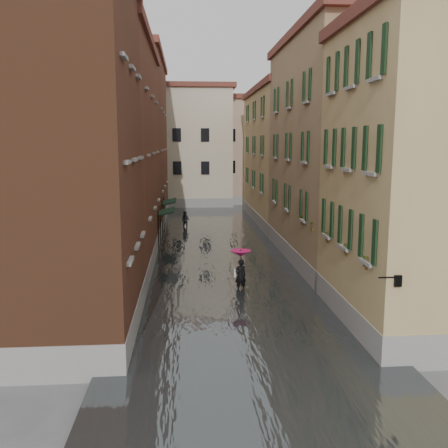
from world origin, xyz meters
name	(u,v)px	position (x,y,z in m)	size (l,w,h in m)	color
ground	(237,312)	(0.00, 0.00, 0.00)	(120.00, 120.00, 0.00)	#555658
floodwater	(217,247)	(0.00, 13.00, 0.10)	(10.00, 60.00, 0.20)	#3E4345
building_left_near	(49,162)	(-7.00, -2.00, 6.50)	(6.00, 8.00, 13.00)	brown
building_left_mid	(100,159)	(-7.00, 9.00, 6.25)	(6.00, 14.00, 12.50)	brown
building_left_far	(129,145)	(-7.00, 24.00, 7.00)	(6.00, 16.00, 14.00)	brown
building_right_near	(425,181)	(7.00, -2.00, 5.75)	(6.00, 8.00, 11.50)	tan
building_right_mid	(338,154)	(7.00, 9.00, 6.50)	(6.00, 14.00, 13.00)	#98795C
building_right_far	(287,159)	(7.00, 24.00, 5.75)	(6.00, 16.00, 11.50)	tan
building_end_cream	(178,149)	(-3.00, 38.00, 6.50)	(12.00, 9.00, 13.00)	beige
building_end_pink	(253,153)	(6.00, 40.00, 6.00)	(10.00, 9.00, 12.00)	tan
awning_near	(166,213)	(-3.49, 13.56, 2.46)	(1.09, 2.80, 2.80)	black
awning_far	(169,203)	(-3.48, 19.28, 2.47)	(1.09, 3.25, 2.80)	black
wall_lantern	(397,280)	(4.33, -6.00, 3.01)	(0.71, 0.22, 0.35)	black
window_planters	(331,229)	(4.12, 0.43, 3.51)	(0.59, 10.38, 0.84)	maroon
pedestrian_main	(240,266)	(0.48, 2.92, 1.30)	(1.04, 1.04, 2.06)	black
pedestrian_far	(185,220)	(-2.18, 21.15, 0.76)	(0.74, 0.57, 1.52)	black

